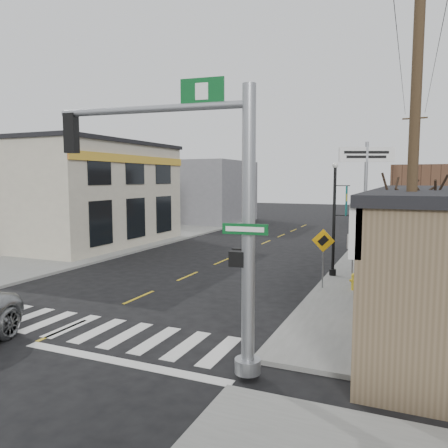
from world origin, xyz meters
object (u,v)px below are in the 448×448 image
at_px(lamp_post, 336,210).
at_px(utility_pole_near, 413,154).
at_px(utility_pole_far, 412,176).
at_px(guide_sign, 376,240).
at_px(fire_hydrant, 354,281).
at_px(traffic_signal_pole, 216,200).
at_px(dance_center_sign, 366,171).
at_px(bare_tree, 414,186).

height_order(lamp_post, utility_pole_near, utility_pole_near).
bearing_deg(lamp_post, utility_pole_far, 68.27).
height_order(guide_sign, fire_hydrant, guide_sign).
height_order(guide_sign, lamp_post, lamp_post).
height_order(fire_hydrant, lamp_post, lamp_post).
bearing_deg(utility_pole_near, traffic_signal_pole, -146.11).
relative_size(dance_center_sign, bare_tree, 1.20).
distance_m(fire_hydrant, utility_pole_near, 7.78).
xyz_separation_m(lamp_post, dance_center_sign, (0.80, 5.00, 1.87)).
bearing_deg(fire_hydrant, guide_sign, 65.05).
distance_m(utility_pole_near, utility_pole_far, 20.61).
bearing_deg(guide_sign, utility_pole_far, 81.63).
distance_m(lamp_post, utility_pole_far, 12.79).
distance_m(dance_center_sign, utility_pole_near, 13.53).
xyz_separation_m(fire_hydrant, lamp_post, (-1.15, 2.39, 2.62)).
bearing_deg(dance_center_sign, utility_pole_far, 48.23).
xyz_separation_m(traffic_signal_pole, guide_sign, (2.79, 10.16, -2.09)).
bearing_deg(fire_hydrant, utility_pole_far, 82.30).
distance_m(lamp_post, dance_center_sign, 5.40).
bearing_deg(dance_center_sign, traffic_signal_pole, -120.21).
xyz_separation_m(dance_center_sign, bare_tree, (2.39, -11.53, -0.67)).
relative_size(lamp_post, utility_pole_far, 0.57).
relative_size(traffic_signal_pole, dance_center_sign, 1.03).
relative_size(fire_hydrant, bare_tree, 0.13).
height_order(traffic_signal_pole, guide_sign, traffic_signal_pole).
bearing_deg(utility_pole_near, bare_tree, 87.75).
bearing_deg(fire_hydrant, lamp_post, 115.78).
height_order(traffic_signal_pole, fire_hydrant, traffic_signal_pole).
bearing_deg(guide_sign, fire_hydrant, -117.69).
xyz_separation_m(traffic_signal_pole, fire_hydrant, (2.10, 8.68, -3.57)).
distance_m(dance_center_sign, utility_pole_far, 7.65).
bearing_deg(utility_pole_near, utility_pole_far, 89.85).
bearing_deg(utility_pole_far, dance_center_sign, -101.62).
bearing_deg(dance_center_sign, utility_pole_near, -104.10).
distance_m(traffic_signal_pole, utility_pole_near, 5.03).
bearing_deg(utility_pole_near, guide_sign, 99.74).
height_order(lamp_post, bare_tree, bare_tree).
distance_m(guide_sign, bare_tree, 6.24).
xyz_separation_m(lamp_post, bare_tree, (3.19, -6.53, 1.20)).
height_order(fire_hydrant, bare_tree, bare_tree).
relative_size(traffic_signal_pole, guide_sign, 2.32).
height_order(bare_tree, utility_pole_far, utility_pole_far).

